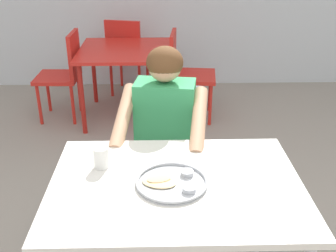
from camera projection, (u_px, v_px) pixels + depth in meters
table_foreground at (176, 198)px, 1.78m from camera, size 1.09×0.79×0.74m
thali_tray at (172, 182)px, 1.73m from camera, size 0.31×0.31×0.03m
drinking_cup at (101, 157)px, 1.84m from camera, size 0.07×0.07×0.10m
chair_foreground at (167, 144)px, 2.59m from camera, size 0.48×0.45×0.85m
diner_foreground at (163, 131)px, 2.30m from camera, size 0.55×0.59×1.16m
table_background_red at (125, 57)px, 3.91m from camera, size 0.88×0.90×0.70m
chair_red_left at (65, 70)px, 3.93m from camera, size 0.42×0.42×0.87m
chair_red_right at (185, 70)px, 3.95m from camera, size 0.48×0.48×0.86m
chair_red_far at (127, 52)px, 4.51m from camera, size 0.50×0.52×0.87m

